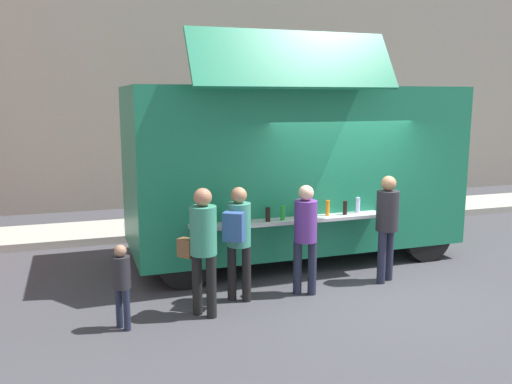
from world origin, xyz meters
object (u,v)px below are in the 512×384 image
at_px(food_truck_main, 292,166).
at_px(customer_extra_browsing, 387,219).
at_px(customer_front_ordering, 305,230).
at_px(customer_mid_with_backpack, 238,233).
at_px(customer_rear_waiting, 202,241).
at_px(trash_bin, 420,195).
at_px(child_near_queue, 122,279).

relative_size(food_truck_main, customer_extra_browsing, 3.41).
height_order(customer_front_ordering, customer_mid_with_backpack, customer_mid_with_backpack).
bearing_deg(customer_mid_with_backpack, customer_rear_waiting, 152.39).
distance_m(food_truck_main, customer_rear_waiting, 3.12).
bearing_deg(trash_bin, customer_mid_with_backpack, -144.76).
xyz_separation_m(food_truck_main, customer_mid_with_backpack, (-1.55, -1.85, -0.65)).
distance_m(customer_mid_with_backpack, customer_rear_waiting, 0.68).
relative_size(customer_front_ordering, customer_rear_waiting, 0.95).
xyz_separation_m(customer_rear_waiting, child_near_queue, (-1.05, -0.11, -0.37)).
distance_m(customer_extra_browsing, child_near_queue, 4.12).
bearing_deg(food_truck_main, customer_rear_waiting, -135.07).
distance_m(customer_front_ordering, customer_rear_waiting, 1.63).
relative_size(trash_bin, customer_front_ordering, 0.59).
height_order(trash_bin, child_near_queue, child_near_queue).
bearing_deg(food_truck_main, customer_mid_with_backpack, -130.76).
distance_m(trash_bin, customer_mid_with_backpack, 7.25).
bearing_deg(customer_mid_with_backpack, trash_bin, -22.65).
distance_m(customer_front_ordering, child_near_queue, 2.70).
bearing_deg(customer_front_ordering, child_near_queue, 125.20).
distance_m(food_truck_main, customer_mid_with_backpack, 2.50).
xyz_separation_m(food_truck_main, customer_extra_browsing, (0.89, -1.76, -0.65)).
relative_size(customer_extra_browsing, child_near_queue, 1.54).
height_order(trash_bin, customer_extra_browsing, customer_extra_browsing).
xyz_separation_m(customer_mid_with_backpack, customer_extra_browsing, (2.44, 0.10, -0.00)).
bearing_deg(customer_front_ordering, customer_mid_with_backpack, 114.84).
bearing_deg(trash_bin, customer_front_ordering, -139.41).
bearing_deg(trash_bin, customer_rear_waiting, -145.18).
bearing_deg(customer_extra_browsing, customer_front_ordering, 66.64).
height_order(trash_bin, customer_front_ordering, customer_front_ordering).
height_order(food_truck_main, customer_extra_browsing, food_truck_main).
distance_m(customer_mid_with_backpack, child_near_queue, 1.73).
bearing_deg(child_near_queue, trash_bin, -4.67).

